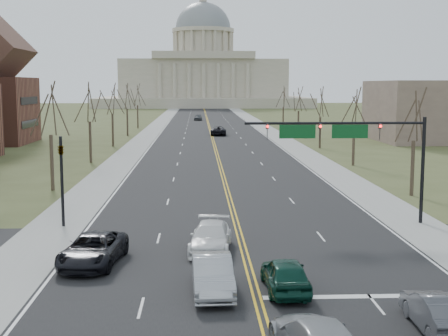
{
  "coord_description": "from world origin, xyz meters",
  "views": [
    {
      "loc": [
        -2.57,
        -27.3,
        9.3
      ],
      "look_at": [
        -0.58,
        19.88,
        3.0
      ],
      "focal_mm": 50.0,
      "sensor_mm": 36.0,
      "label": 1
    }
  ],
  "objects": [
    {
      "name": "capitol",
      "position": [
        0.0,
        249.91,
        14.2
      ],
      "size": [
        90.0,
        60.0,
        50.0
      ],
      "color": "beige",
      "rests_on": "ground"
    },
    {
      "name": "stop_bar",
      "position": [
        5.0,
        -1.0,
        0.01
      ],
      "size": [
        9.5,
        0.5,
        0.01
      ],
      "primitive_type": "cube",
      "color": "silver",
      "rests_on": "road"
    },
    {
      "name": "tree_r_1",
      "position": [
        15.5,
        44.0,
        6.55
      ],
      "size": [
        3.74,
        3.74,
        8.5
      ],
      "color": "#352B1F",
      "rests_on": "ground"
    },
    {
      "name": "tree_r_4",
      "position": [
        15.5,
        104.0,
        6.55
      ],
      "size": [
        3.74,
        3.74,
        8.5
      ],
      "color": "#352B1F",
      "rests_on": "ground"
    },
    {
      "name": "road",
      "position": [
        0.0,
        110.0,
        0.01
      ],
      "size": [
        20.0,
        380.0,
        0.01
      ],
      "primitive_type": "cube",
      "color": "black",
      "rests_on": "ground"
    },
    {
      "name": "center_line",
      "position": [
        0.0,
        110.0,
        0.01
      ],
      "size": [
        0.42,
        380.0,
        0.01
      ],
      "primitive_type": "cube",
      "color": "gold",
      "rests_on": "road"
    },
    {
      "name": "tree_l_4",
      "position": [
        -15.5,
        108.0,
        6.94
      ],
      "size": [
        3.96,
        3.96,
        9.0
      ],
      "color": "#352B1F",
      "rests_on": "ground"
    },
    {
      "name": "signal_mast",
      "position": [
        7.45,
        13.5,
        5.76
      ],
      "size": [
        12.12,
        0.44,
        7.2
      ],
      "color": "black",
      "rests_on": "ground"
    },
    {
      "name": "car_sb_inner_second",
      "position": [
        -1.88,
        6.94,
        0.79
      ],
      "size": [
        2.72,
        5.59,
        1.57
      ],
      "primitive_type": "imported",
      "rotation": [
        0.0,
        0.0,
        -0.1
      ],
      "color": "white",
      "rests_on": "road"
    },
    {
      "name": "car_sb_outer_lead",
      "position": [
        -8.05,
        4.52,
        0.81
      ],
      "size": [
        3.33,
        6.03,
        1.6
      ],
      "primitive_type": "imported",
      "rotation": [
        0.0,
        0.0,
        -0.12
      ],
      "color": "black",
      "rests_on": "road"
    },
    {
      "name": "tree_l_1",
      "position": [
        -15.5,
        48.0,
        6.94
      ],
      "size": [
        3.96,
        3.96,
        9.0
      ],
      "color": "#352B1F",
      "rests_on": "ground"
    },
    {
      "name": "tree_r_0",
      "position": [
        15.5,
        24.0,
        6.55
      ],
      "size": [
        3.74,
        3.74,
        8.5
      ],
      "color": "#352B1F",
      "rests_on": "ground"
    },
    {
      "name": "tree_l_2",
      "position": [
        -15.5,
        68.0,
        6.94
      ],
      "size": [
        3.96,
        3.96,
        9.0
      ],
      "color": "#352B1F",
      "rests_on": "ground"
    },
    {
      "name": "car_sb_inner_lead",
      "position": [
        -1.94,
        -0.21,
        0.84
      ],
      "size": [
        1.94,
        5.09,
        1.66
      ],
      "primitive_type": "imported",
      "rotation": [
        0.0,
        0.0,
        0.04
      ],
      "color": "#9FA2A7",
      "rests_on": "road"
    },
    {
      "name": "car_far_sb",
      "position": [
        -2.47,
        137.96,
        0.82
      ],
      "size": [
        2.24,
        4.88,
        1.62
      ],
      "primitive_type": "imported",
      "rotation": [
        0.0,
        0.0,
        -0.07
      ],
      "color": "#505358",
      "rests_on": "road"
    },
    {
      "name": "sidewalk_right",
      "position": [
        12.0,
        110.0,
        0.01
      ],
      "size": [
        4.0,
        380.0,
        0.03
      ],
      "primitive_type": "cube",
      "color": "gray",
      "rests_on": "ground"
    },
    {
      "name": "tree_l_0",
      "position": [
        -15.5,
        28.0,
        6.94
      ],
      "size": [
        3.96,
        3.96,
        9.0
      ],
      "color": "#352B1F",
      "rests_on": "ground"
    },
    {
      "name": "car_nb_outer_lead",
      "position": [
        6.48,
        -4.95,
        0.77
      ],
      "size": [
        1.73,
        4.65,
        1.52
      ],
      "primitive_type": "imported",
      "rotation": [
        0.0,
        0.0,
        3.11
      ],
      "color": "#44464B",
      "rests_on": "road"
    },
    {
      "name": "signal_left",
      "position": [
        -11.5,
        13.5,
        3.71
      ],
      "size": [
        0.32,
        0.36,
        6.0
      ],
      "color": "black",
      "rests_on": "ground"
    },
    {
      "name": "car_nb_inner_lead",
      "position": [
        1.36,
        -0.14,
        0.8
      ],
      "size": [
        1.98,
        4.67,
        1.58
      ],
      "primitive_type": "imported",
      "rotation": [
        0.0,
        0.0,
        3.17
      ],
      "color": "#0C3629",
      "rests_on": "road"
    },
    {
      "name": "tree_l_3",
      "position": [
        -15.5,
        88.0,
        6.94
      ],
      "size": [
        3.96,
        3.96,
        9.0
      ],
      "color": "#352B1F",
      "rests_on": "ground"
    },
    {
      "name": "edge_line_right",
      "position": [
        9.8,
        110.0,
        0.01
      ],
      "size": [
        0.15,
        380.0,
        0.01
      ],
      "primitive_type": "cube",
      "color": "silver",
      "rests_on": "road"
    },
    {
      "name": "sidewalk_left",
      "position": [
        -12.0,
        110.0,
        0.01
      ],
      "size": [
        4.0,
        380.0,
        0.03
      ],
      "primitive_type": "cube",
      "color": "gray",
      "rests_on": "ground"
    },
    {
      "name": "cross_road",
      "position": [
        0.0,
        6.0,
        0.01
      ],
      "size": [
        120.0,
        14.0,
        0.01
      ],
      "primitive_type": "cube",
      "color": "black",
      "rests_on": "ground"
    },
    {
      "name": "tree_r_3",
      "position": [
        15.5,
        84.0,
        6.55
      ],
      "size": [
        3.74,
        3.74,
        8.5
      ],
      "color": "#352B1F",
      "rests_on": "ground"
    },
    {
      "name": "tree_r_2",
      "position": [
        15.5,
        64.0,
        6.55
      ],
      "size": [
        3.74,
        3.74,
        8.5
      ],
      "color": "#352B1F",
      "rests_on": "ground"
    },
    {
      "name": "edge_line_left",
      "position": [
        -9.8,
        110.0,
        0.01
      ],
      "size": [
        0.15,
        380.0,
        0.01
      ],
      "primitive_type": "cube",
      "color": "silver",
      "rests_on": "road"
    },
    {
      "name": "ground",
      "position": [
        0.0,
        0.0,
        0.0
      ],
      "size": [
        600.0,
        600.0,
        0.0
      ],
      "primitive_type": "plane",
      "color": "#434A25",
      "rests_on": "ground"
    },
    {
      "name": "car_far_nb",
      "position": [
        1.31,
        88.79,
        0.85
      ],
      "size": [
        3.1,
        6.18,
        1.68
      ],
      "primitive_type": "imported",
      "rotation": [
        0.0,
        0.0,
        3.09
      ],
      "color": "black",
      "rests_on": "road"
    }
  ]
}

